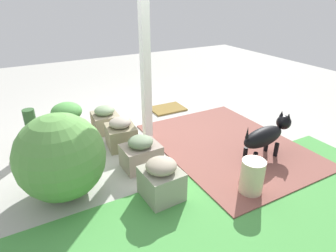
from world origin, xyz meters
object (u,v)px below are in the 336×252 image
ceramic_urn (252,177)px  doormat (167,109)px  stone_planter_nearest (105,120)px  stone_planter_far (161,180)px  terracotta_pot_tall (34,136)px  stone_planter_near (121,134)px  terracotta_pot_broad (67,115)px  porch_pillar (146,71)px  round_shrub (61,157)px  dog (266,135)px  stone_planter_mid (141,153)px

ceramic_urn → doormat: bearing=-98.1°
stone_planter_nearest → stone_planter_far: 1.86m
terracotta_pot_tall → ceramic_urn: bearing=132.5°
stone_planter_nearest → stone_planter_near: 0.61m
terracotta_pot_tall → terracotta_pot_broad: bearing=-149.9°
porch_pillar → stone_planter_nearest: (0.47, -0.56, -0.84)m
stone_planter_near → stone_planter_far: stone_planter_far is taller
stone_planter_far → terracotta_pot_tall: size_ratio=0.77×
stone_planter_nearest → round_shrub: 1.60m
stone_planter_nearest → round_shrub: bearing=56.5°
porch_pillar → dog: size_ratio=2.44×
stone_planter_mid → dog: 1.63m
stone_planter_near → dog: dog is taller
stone_planter_nearest → ceramic_urn: bearing=112.0°
terracotta_pot_tall → doormat: (-2.33, -0.43, -0.20)m
stone_planter_nearest → stone_planter_near: bearing=93.3°
stone_planter_nearest → stone_planter_near: stone_planter_near is taller
terracotta_pot_broad → ceramic_urn: 2.85m
terracotta_pot_broad → dog: size_ratio=0.60×
stone_planter_nearest → doormat: 1.33m
porch_pillar → stone_planter_nearest: bearing=-50.0°
round_shrub → ceramic_urn: (-1.79, 0.96, -0.26)m
round_shrub → dog: size_ratio=1.11×
terracotta_pot_broad → stone_planter_nearest: bearing=162.1°
dog → ceramic_urn: bearing=34.9°
dog → terracotta_pot_broad: bearing=-43.1°
stone_planter_mid → stone_planter_far: size_ratio=1.01×
terracotta_pot_broad → doormat: size_ratio=0.82×
terracotta_pot_broad → dog: (-2.12, 1.98, 0.02)m
porch_pillar → ceramic_urn: (-0.45, 1.71, -0.83)m
stone_planter_mid → porch_pillar: bearing=-121.1°
doormat → ceramic_urn: bearing=81.9°
dog → ceramic_urn: (0.67, 0.47, -0.13)m
stone_planter_mid → terracotta_pot_broad: 1.52m
porch_pillar → stone_planter_near: porch_pillar is taller
stone_planter_nearest → dog: dog is taller
stone_planter_mid → terracotta_pot_broad: bearing=-66.5°
porch_pillar → round_shrub: porch_pillar is taller
stone_planter_nearest → terracotta_pot_tall: terracotta_pot_tall is taller
stone_planter_nearest → stone_planter_mid: stone_planter_mid is taller
stone_planter_mid → terracotta_pot_tall: bearing=-44.2°
round_shrub → dog: (-2.45, 0.50, -0.13)m
dog → ceramic_urn: 0.82m
doormat → stone_planter_near: bearing=36.2°
stone_planter_near → terracotta_pot_broad: size_ratio=0.90×
round_shrub → terracotta_pot_tall: 1.22m
stone_planter_far → round_shrub: 1.08m
stone_planter_near → doormat: bearing=-143.8°
round_shrub → terracotta_pot_tall: bearing=-81.2°
dog → stone_planter_far: bearing=2.0°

